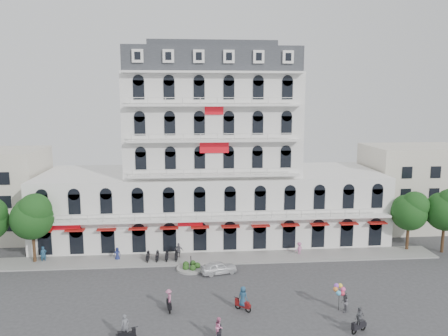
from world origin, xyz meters
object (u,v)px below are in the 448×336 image
parked_car (219,268)px  rider_east (243,298)px  rider_west (125,329)px  rider_center (169,300)px  rider_southwest (219,329)px  rider_northeast (359,320)px  balloon_vendor (343,298)px

parked_car → rider_east: rider_east is taller
rider_west → rider_center: rider_west is taller
rider_southwest → rider_east: size_ratio=0.88×
rider_west → rider_southwest: 7.32m
rider_west → rider_center: (3.17, 4.79, 0.02)m
parked_car → rider_east: bearing=175.8°
rider_southwest → rider_east: bearing=-21.6°
rider_southwest → parked_car: bearing=2.0°
rider_west → rider_east: size_ratio=0.98×
rider_northeast → parked_car: bearing=-79.8°
parked_car → rider_east: (1.58, -8.55, 0.49)m
parked_car → rider_center: rider_center is taller
rider_southwest → rider_east: 5.39m
rider_west → rider_northeast: size_ratio=1.03×
parked_car → rider_northeast: size_ratio=1.80×
rider_center → rider_northeast: bearing=64.1°
rider_center → rider_east: bearing=76.9°
rider_northeast → rider_center: rider_northeast is taller
rider_northeast → balloon_vendor: size_ratio=0.90×
parked_car → rider_northeast: bearing=-155.5°
parked_car → rider_center: bearing=133.2°
rider_west → rider_center: 5.74m
parked_car → balloon_vendor: bearing=-146.7°
rider_west → balloon_vendor: bearing=-8.7°
parked_car → rider_northeast: rider_northeast is taller
parked_car → rider_west: rider_west is taller
parked_car → rider_west: (-8.20, -12.78, 0.36)m
parked_car → rider_west: size_ratio=1.76×
balloon_vendor → parked_car: bearing=137.9°
rider_west → rider_northeast: 18.75m
rider_center → parked_car: bearing=139.5°
parked_car → rider_southwest: 13.37m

